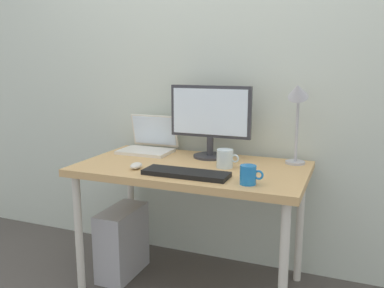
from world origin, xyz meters
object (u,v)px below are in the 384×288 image
glass_cup (225,159)px  laptop (149,142)px  desk (192,177)px  desk_lamp (297,104)px  mouse (136,166)px  keyboard (186,173)px  computer_tower (122,242)px  coffee_mug (248,175)px  monitor (210,117)px

glass_cup → laptop: bearing=159.4°
laptop → glass_cup: laptop is taller
desk → glass_cup: (0.19, 0.02, 0.12)m
desk_lamp → mouse: 0.93m
desk → laptop: 0.47m
keyboard → computer_tower: (-0.50, 0.18, -0.53)m
laptop → coffee_mug: size_ratio=2.87×
laptop → coffee_mug: bearing=-31.7°
coffee_mug → computer_tower: (-0.83, 0.21, -0.56)m
glass_cup → mouse: bearing=-154.9°
desk → mouse: size_ratio=13.94×
desk → keyboard: (0.05, -0.21, 0.08)m
keyboard → computer_tower: bearing=160.6°
desk_lamp → keyboard: (-0.48, -0.43, -0.33)m
glass_cup → computer_tower: glass_cup is taller
desk_lamp → coffee_mug: desk_lamp is taller
coffee_mug → desk_lamp: bearing=72.0°
monitor → computer_tower: (-0.48, -0.25, -0.76)m
mouse → coffee_mug: size_ratio=0.81×
laptop → keyboard: bearing=-45.4°
desk → mouse: bearing=-143.6°
coffee_mug → glass_cup: 0.32m
desk → desk_lamp: 0.70m
desk → coffee_mug: coffee_mug is taller
desk_lamp → keyboard: desk_lamp is taller
computer_tower → desk_lamp: bearing=14.5°
keyboard → desk_lamp: bearing=41.9°
monitor → laptop: monitor is taller
monitor → glass_cup: 0.32m
mouse → glass_cup: (0.43, 0.20, 0.03)m
monitor → coffee_mug: monitor is taller
monitor → desk_lamp: bearing=0.1°
desk_lamp → glass_cup: bearing=-149.8°
monitor → desk: bearing=-97.7°
desk → laptop: laptop is taller
monitor → mouse: 0.54m
keyboard → coffee_mug: coffee_mug is taller
monitor → desk_lamp: 0.51m
laptop → mouse: 0.44m
desk_lamp → coffee_mug: (-0.15, -0.46, -0.29)m
glass_cup → keyboard: bearing=-120.4°
laptop → desk_lamp: desk_lamp is taller
glass_cup → computer_tower: size_ratio=0.30×
mouse → computer_tower: 0.59m
monitor → coffee_mug: bearing=-52.6°
desk → mouse: (-0.25, -0.18, 0.09)m
mouse → glass_cup: glass_cup is taller
glass_cup → computer_tower: 0.85m
laptop → coffee_mug: (0.77, -0.47, -0.01)m
desk → monitor: monitor is taller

